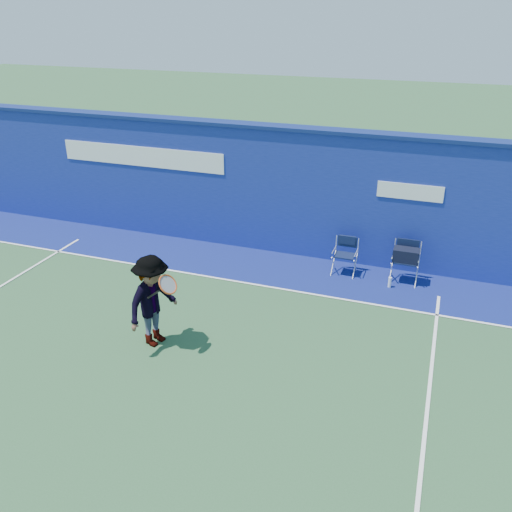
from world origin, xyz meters
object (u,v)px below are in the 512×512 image
(directors_chair_left, at_px, (344,262))
(water_bottle, at_px, (390,282))
(directors_chair_right, at_px, (405,266))
(tennis_player, at_px, (153,301))

(directors_chair_left, xyz_separation_m, water_bottle, (1.07, -0.35, -0.16))
(directors_chair_right, bearing_deg, directors_chair_left, -178.36)
(directors_chair_right, relative_size, tennis_player, 0.54)
(tennis_player, bearing_deg, water_bottle, 43.69)
(directors_chair_left, height_order, tennis_player, tennis_player)
(directors_chair_right, xyz_separation_m, water_bottle, (-0.25, -0.38, -0.26))
(water_bottle, xyz_separation_m, tennis_player, (-3.72, -3.56, 0.74))
(directors_chair_left, bearing_deg, directors_chair_right, 1.64)
(directors_chair_left, bearing_deg, tennis_player, -124.21)
(water_bottle, bearing_deg, directors_chair_left, 162.02)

